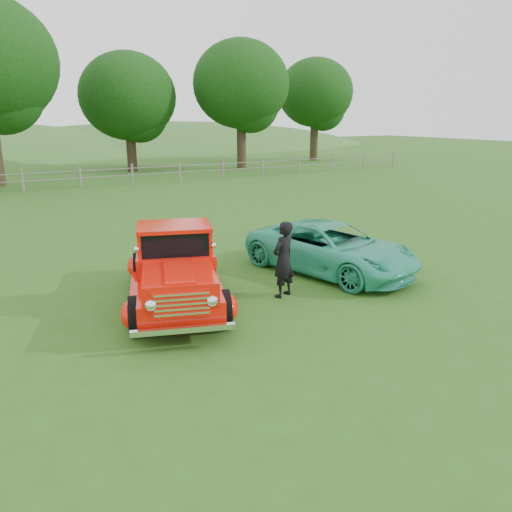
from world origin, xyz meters
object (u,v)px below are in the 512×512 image
tree_far_east (315,93)px  teal_sedan (331,248)px  red_pickup (175,268)px  man (283,259)px  tree_mid_east (241,84)px  tree_near_east (128,96)px

tree_far_east → teal_sedan: bearing=-125.0°
red_pickup → teal_sedan: bearing=19.6°
man → tree_far_east: bearing=-147.9°
tree_mid_east → tree_far_east: bearing=18.4°
tree_near_east → tree_far_east: tree_far_east is taller
red_pickup → teal_sedan: size_ratio=1.13×
tree_mid_east → red_pickup: tree_mid_east is taller
teal_sedan → man: bearing=-171.3°
tree_near_east → man: tree_near_east is taller
tree_near_east → tree_far_east: (17.00, 1.00, 0.61)m
tree_near_east → tree_mid_east: size_ratio=0.88×
tree_near_east → teal_sedan: 27.20m
red_pickup → man: 2.40m
tree_far_east → teal_sedan: size_ratio=1.90×
tree_far_east → teal_sedan: (-19.41, -27.70, -5.21)m
tree_mid_east → red_pickup: bearing=-120.7°
red_pickup → man: size_ratio=3.03×
tree_far_east → red_pickup: bearing=-130.4°
man → teal_sedan: bearing=-176.9°
tree_far_east → man: bearing=-126.9°
tree_mid_east → red_pickup: (-14.73, -24.84, -5.38)m
red_pickup → tree_mid_east: bearing=77.1°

